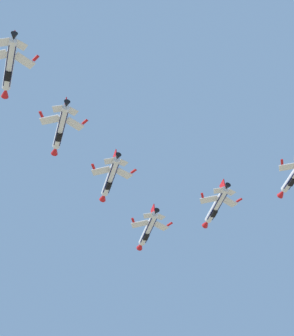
% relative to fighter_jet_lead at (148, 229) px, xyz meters
% --- Properties ---
extents(fighter_jet_lead, '(11.01, 14.65, 4.38)m').
position_rel_fighter_jet_lead_xyz_m(fighter_jet_lead, '(0.00, 0.00, 0.00)').
color(fighter_jet_lead, white).
extents(fighter_jet_left_wing, '(11.00, 14.65, 4.38)m').
position_rel_fighter_jet_lead_xyz_m(fighter_jet_left_wing, '(-4.75, -18.43, 1.84)').
color(fighter_jet_left_wing, white).
extents(fighter_jet_right_wing, '(11.01, 14.65, 4.38)m').
position_rel_fighter_jet_lead_xyz_m(fighter_jet_right_wing, '(17.75, -3.92, 1.14)').
color(fighter_jet_right_wing, white).
extents(fighter_jet_left_outer, '(11.01, 14.65, 4.37)m').
position_rel_fighter_jet_lead_xyz_m(fighter_jet_left_outer, '(-11.82, -33.88, 3.91)').
color(fighter_jet_left_outer, white).
extents(fighter_jet_trail_slot, '(11.01, 14.65, 4.37)m').
position_rel_fighter_jet_lead_xyz_m(fighter_jet_trail_slot, '(-16.16, -52.26, 3.47)').
color(fighter_jet_trail_slot, white).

